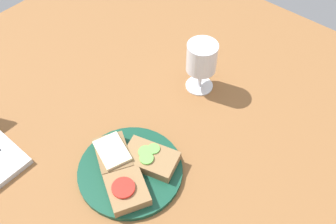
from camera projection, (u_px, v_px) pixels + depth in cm
name	position (u px, v px, depth cm)	size (l,w,h in cm)	color
wooden_table	(141.00, 147.00, 89.59)	(140.00, 140.00, 3.00)	brown
plate	(130.00, 170.00, 83.00)	(23.29, 23.29, 1.22)	#144733
sandwich_with_tomato	(125.00, 186.00, 78.38)	(12.26, 13.55, 3.01)	#937047
sandwich_with_cucumber	(150.00, 158.00, 82.81)	(10.23, 13.40, 2.88)	#937047
sandwich_with_cheese	(113.00, 154.00, 83.19)	(10.94, 11.96, 3.28)	brown
wine_glass	(202.00, 60.00, 93.06)	(7.72, 7.72, 14.12)	white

